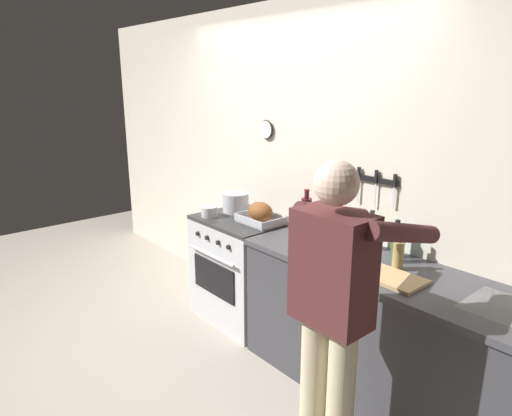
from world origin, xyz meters
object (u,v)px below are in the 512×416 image
(person_cook, at_px, (334,303))
(stove, at_px, (244,268))
(bottle_hot_sauce, at_px, (316,223))
(bottle_dish_soap, at_px, (399,244))
(bottle_wine_red, at_px, (306,213))
(roasting_pan, at_px, (260,214))
(stock_pot, at_px, (236,202))
(saucepan, at_px, (209,212))
(cutting_board, at_px, (392,278))
(bottle_olive_oil, at_px, (396,245))
(bottle_cooking_oil, at_px, (371,233))
(bottle_vinegar, at_px, (398,255))

(person_cook, bearing_deg, stove, 78.48)
(bottle_hot_sauce, relative_size, bottle_dish_soap, 0.75)
(person_cook, relative_size, bottle_wine_red, 5.25)
(bottle_wine_red, bearing_deg, roasting_pan, -157.02)
(stock_pot, xyz_separation_m, saucepan, (-0.02, -0.26, -0.04))
(roasting_pan, bearing_deg, bottle_wine_red, 22.98)
(cutting_board, bearing_deg, bottle_olive_oil, 120.10)
(bottle_hot_sauce, relative_size, bottle_cooking_oil, 0.57)
(stock_pot, distance_m, bottle_cooking_oil, 1.32)
(cutting_board, height_order, bottle_cooking_oil, bottle_cooking_oil)
(saucepan, xyz_separation_m, bottle_vinegar, (1.65, 0.22, 0.05))
(stove, distance_m, bottle_cooking_oil, 1.27)
(bottle_wine_red, distance_m, bottle_dish_soap, 0.77)
(bottle_wine_red, bearing_deg, stove, -162.99)
(roasting_pan, distance_m, cutting_board, 1.31)
(saucepan, height_order, bottle_olive_oil, bottle_olive_oil)
(saucepan, bearing_deg, cutting_board, 2.28)
(stock_pot, bearing_deg, bottle_cooking_oil, 5.10)
(bottle_dish_soap, bearing_deg, bottle_olive_oil, -70.41)
(stove, bearing_deg, stock_pot, 159.50)
(stove, distance_m, stock_pot, 0.57)
(roasting_pan, height_order, bottle_vinegar, bottle_vinegar)
(saucepan, xyz_separation_m, bottle_hot_sauce, (0.84, 0.39, 0.02))
(person_cook, bearing_deg, bottle_vinegar, 20.57)
(saucepan, bearing_deg, bottle_hot_sauce, 24.91)
(stock_pot, height_order, bottle_cooking_oil, bottle_cooking_oil)
(bottle_vinegar, relative_size, bottle_cooking_oil, 0.83)
(person_cook, bearing_deg, bottle_hot_sauce, 58.42)
(cutting_board, height_order, bottle_olive_oil, bottle_olive_oil)
(cutting_board, bearing_deg, bottle_cooking_oil, 140.43)
(bottle_vinegar, bearing_deg, bottle_olive_oil, 129.71)
(bottle_olive_oil, distance_m, bottle_wine_red, 0.81)
(bottle_olive_oil, relative_size, bottle_cooking_oil, 1.01)
(stove, relative_size, bottle_vinegar, 4.00)
(stove, relative_size, person_cook, 0.54)
(saucepan, xyz_separation_m, bottle_olive_oil, (1.57, 0.31, 0.07))
(bottle_vinegar, height_order, bottle_olive_oil, bottle_olive_oil)
(bottle_cooking_oil, distance_m, bottle_wine_red, 0.57)
(saucepan, bearing_deg, roasting_pan, 26.41)
(bottle_vinegar, bearing_deg, bottle_dish_soap, 120.52)
(roasting_pan, xyz_separation_m, bottle_hot_sauce, (0.43, 0.19, -0.01))
(person_cook, xyz_separation_m, bottle_hot_sauce, (-0.91, 0.88, 0.01))
(bottle_dish_soap, bearing_deg, bottle_hot_sauce, -178.56)
(stove, relative_size, roasting_pan, 2.56)
(roasting_pan, bearing_deg, bottle_hot_sauce, 23.43)
(bottle_cooking_oil, distance_m, bottle_dish_soap, 0.20)
(bottle_cooking_oil, height_order, bottle_dish_soap, bottle_cooking_oil)
(stove, bearing_deg, bottle_wine_red, 17.01)
(bottle_vinegar, distance_m, bottle_hot_sauce, 0.83)
(cutting_board, distance_m, bottle_cooking_oil, 0.50)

